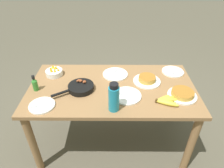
{
  "coord_description": "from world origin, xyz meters",
  "views": [
    {
      "loc": [
        0.01,
        -1.55,
        1.9
      ],
      "look_at": [
        0.0,
        0.0,
        0.81
      ],
      "focal_mm": 32.0,
      "sensor_mm": 36.0,
      "label": 1
    }
  ],
  "objects": [
    {
      "name": "ground_plane",
      "position": [
        0.0,
        0.0,
        0.0
      ],
      "size": [
        14.0,
        14.0,
        0.0
      ],
      "primitive_type": "plane",
      "color": "#565142"
    },
    {
      "name": "dining_table",
      "position": [
        0.0,
        0.0,
        0.67
      ],
      "size": [
        1.59,
        0.84,
        0.78
      ],
      "color": "olive",
      "rests_on": "ground_plane"
    },
    {
      "name": "banana_bunch",
      "position": [
        0.46,
        -0.23,
        0.8
      ],
      "size": [
        0.2,
        0.17,
        0.04
      ],
      "color": "gold",
      "rests_on": "dining_table"
    },
    {
      "name": "skillet",
      "position": [
        -0.29,
        -0.05,
        0.8
      ],
      "size": [
        0.37,
        0.28,
        0.08
      ],
      "rotation": [
        0.0,
        0.0,
        3.7
      ],
      "color": "black",
      "rests_on": "dining_table"
    },
    {
      "name": "frittata_plate_center",
      "position": [
        0.63,
        -0.15,
        0.8
      ],
      "size": [
        0.26,
        0.26,
        0.06
      ],
      "color": "white",
      "rests_on": "dining_table"
    },
    {
      "name": "frittata_plate_side",
      "position": [
        0.34,
        0.08,
        0.8
      ],
      "size": [
        0.27,
        0.27,
        0.06
      ],
      "color": "white",
      "rests_on": "dining_table"
    },
    {
      "name": "empty_plate_near_front",
      "position": [
        0.03,
        0.21,
        0.79
      ],
      "size": [
        0.26,
        0.26,
        0.02
      ],
      "color": "white",
      "rests_on": "dining_table"
    },
    {
      "name": "empty_plate_far_left",
      "position": [
        0.65,
        0.26,
        0.79
      ],
      "size": [
        0.23,
        0.23,
        0.02
      ],
      "color": "white",
      "rests_on": "dining_table"
    },
    {
      "name": "empty_plate_far_right",
      "position": [
        -0.59,
        -0.29,
        0.79
      ],
      "size": [
        0.22,
        0.22,
        0.02
      ],
      "color": "white",
      "rests_on": "dining_table"
    },
    {
      "name": "empty_plate_mid_edge",
      "position": [
        0.13,
        -0.15,
        0.79
      ],
      "size": [
        0.26,
        0.26,
        0.02
      ],
      "color": "white",
      "rests_on": "dining_table"
    },
    {
      "name": "fruit_bowl_mango",
      "position": [
        -0.6,
        0.21,
        0.81
      ],
      "size": [
        0.17,
        0.17,
        0.1
      ],
      "color": "white",
      "rests_on": "dining_table"
    },
    {
      "name": "water_bottle",
      "position": [
        0.02,
        -0.32,
        0.9
      ],
      "size": [
        0.09,
        0.09,
        0.26
      ],
      "color": "teal",
      "rests_on": "dining_table"
    },
    {
      "name": "hot_sauce_bottle",
      "position": [
        -0.71,
        -0.06,
        0.85
      ],
      "size": [
        0.05,
        0.05,
        0.16
      ],
      "color": "#337F2D",
      "rests_on": "dining_table"
    }
  ]
}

